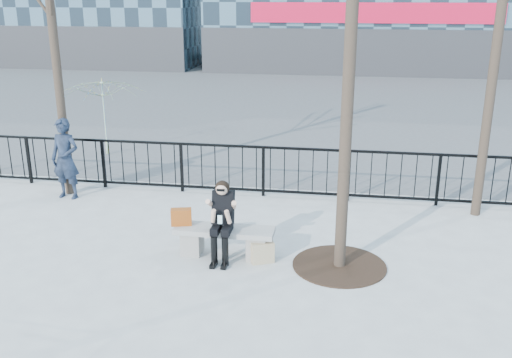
# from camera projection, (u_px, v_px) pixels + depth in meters

# --- Properties ---
(ground) EXTENTS (120.00, 120.00, 0.00)m
(ground) POSITION_uv_depth(u_px,v_px,m) (225.00, 255.00, 9.51)
(ground) COLOR #979792
(ground) RESTS_ON ground
(street_surface) EXTENTS (60.00, 23.00, 0.01)m
(street_surface) POSITION_uv_depth(u_px,v_px,m) (302.00, 98.00, 23.58)
(street_surface) COLOR #474747
(street_surface) RESTS_ON ground
(railing) EXTENTS (14.00, 0.06, 1.10)m
(railing) POSITION_uv_depth(u_px,v_px,m) (254.00, 171.00, 12.16)
(railing) COLOR black
(railing) RESTS_ON ground
(tree_grate) EXTENTS (1.50, 1.50, 0.02)m
(tree_grate) POSITION_uv_depth(u_px,v_px,m) (339.00, 265.00, 9.13)
(tree_grate) COLOR black
(tree_grate) RESTS_ON ground
(bench_main) EXTENTS (1.65, 0.46, 0.49)m
(bench_main) POSITION_uv_depth(u_px,v_px,m) (224.00, 238.00, 9.42)
(bench_main) COLOR gray
(bench_main) RESTS_ON ground
(seated_woman) EXTENTS (0.50, 0.64, 1.34)m
(seated_woman) POSITION_uv_depth(u_px,v_px,m) (222.00, 221.00, 9.16)
(seated_woman) COLOR black
(seated_woman) RESTS_ON ground
(handbag) EXTENTS (0.37, 0.24, 0.28)m
(handbag) POSITION_uv_depth(u_px,v_px,m) (181.00, 217.00, 9.45)
(handbag) COLOR #984312
(handbag) RESTS_ON bench_main
(shopping_bag) EXTENTS (0.39, 0.28, 0.35)m
(shopping_bag) POSITION_uv_depth(u_px,v_px,m) (263.00, 253.00, 9.19)
(shopping_bag) COLOR #C5B08B
(shopping_bag) RESTS_ON ground
(standing_man) EXTENTS (0.66, 0.47, 1.71)m
(standing_man) POSITION_uv_depth(u_px,v_px,m) (65.00, 159.00, 11.94)
(standing_man) COLOR black
(standing_man) RESTS_ON ground
(vendor_umbrella) EXTENTS (2.50, 2.54, 2.07)m
(vendor_umbrella) POSITION_uv_depth(u_px,v_px,m) (104.00, 117.00, 15.04)
(vendor_umbrella) COLOR yellow
(vendor_umbrella) RESTS_ON ground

